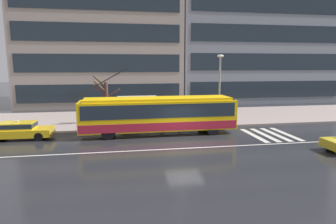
{
  "coord_description": "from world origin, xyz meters",
  "views": [
    {
      "loc": [
        -4.33,
        -18.72,
        5.36
      ],
      "look_at": [
        -0.54,
        3.73,
        1.61
      ],
      "focal_mm": 30.52,
      "sensor_mm": 36.0,
      "label": 1
    }
  ],
  "objects": [
    {
      "name": "bus_shelter",
      "position": [
        -2.83,
        6.69,
        1.97
      ],
      "size": [
        3.51,
        1.58,
        2.46
      ],
      "color": "gray",
      "rests_on": "sidewalk_slab"
    },
    {
      "name": "office_tower_corner_left",
      "position": [
        -6.62,
        23.92,
        12.87
      ],
      "size": [
        21.07,
        14.14,
        25.72
      ],
      "color": "gray",
      "rests_on": "ground_plane"
    },
    {
      "name": "pedestrian_approaching_curb",
      "position": [
        0.94,
        6.38,
        1.79
      ],
      "size": [
        1.16,
        1.16,
        2.02
      ],
      "color": "#20344A",
      "rests_on": "sidewalk_slab"
    },
    {
      "name": "trolleybus",
      "position": [
        -1.4,
        3.07,
        1.59
      ],
      "size": [
        12.48,
        2.73,
        5.12
      ],
      "color": "yellow",
      "rests_on": "ground_plane"
    },
    {
      "name": "street_tree_bare",
      "position": [
        -5.64,
        7.38,
        2.38
      ],
      "size": [
        2.42,
        0.98,
        4.32
      ],
      "color": "brown",
      "rests_on": "sidewalk_slab"
    },
    {
      "name": "crosswalk_stripe_inner_a",
      "position": [
        6.68,
        1.33,
        0.0
      ],
      "size": [
        0.44,
        4.4,
        0.01
      ],
      "primitive_type": "cube",
      "color": "beige",
      "rests_on": "ground_plane"
    },
    {
      "name": "pedestrian_at_shelter",
      "position": [
        -4.02,
        5.71,
        1.63
      ],
      "size": [
        1.29,
        1.29,
        1.91
      ],
      "color": "#212B28",
      "rests_on": "sidewalk_slab"
    },
    {
      "name": "street_lamp",
      "position": [
        4.24,
        5.07,
        3.79
      ],
      "size": [
        0.6,
        0.32,
        6.11
      ],
      "color": "gray",
      "rests_on": "sidewalk_slab"
    },
    {
      "name": "taxi_queued_behind_bus",
      "position": [
        -11.69,
        3.12,
        0.7
      ],
      "size": [
        4.55,
        1.84,
        1.39
      ],
      "color": "yellow",
      "rests_on": "ground_plane"
    },
    {
      "name": "crosswalk_stripe_inner_b",
      "position": [
        8.48,
        1.33,
        0.0
      ],
      "size": [
        0.44,
        4.4,
        0.01
      ],
      "primitive_type": "cube",
      "color": "beige",
      "rests_on": "ground_plane"
    },
    {
      "name": "crosswalk_stripe_center",
      "position": [
        7.58,
        1.33,
        0.0
      ],
      "size": [
        0.44,
        4.4,
        0.01
      ],
      "primitive_type": "cube",
      "color": "beige",
      "rests_on": "ground_plane"
    },
    {
      "name": "office_tower_corner_right",
      "position": [
        15.63,
        23.69,
        9.59
      ],
      "size": [
        23.33,
        12.14,
        19.17
      ],
      "color": "gray",
      "rests_on": "ground_plane"
    },
    {
      "name": "crosswalk_stripe_edge_near",
      "position": [
        5.78,
        1.33,
        0.0
      ],
      "size": [
        0.44,
        4.4,
        0.01
      ],
      "primitive_type": "cube",
      "color": "beige",
      "rests_on": "ground_plane"
    },
    {
      "name": "pedestrian_walking_past",
      "position": [
        -0.61,
        6.69,
        1.13
      ],
      "size": [
        0.47,
        0.47,
        1.67
      ],
      "color": "navy",
      "rests_on": "sidewalk_slab"
    },
    {
      "name": "ground_plane",
      "position": [
        0.0,
        0.0,
        0.0
      ],
      "size": [
        160.0,
        160.0,
        0.0
      ],
      "primitive_type": "plane",
      "color": "#25262A"
    },
    {
      "name": "sidewalk_slab",
      "position": [
        0.0,
        9.67,
        0.07
      ],
      "size": [
        80.0,
        10.0,
        0.14
      ],
      "primitive_type": "cube",
      "color": "gray",
      "rests_on": "ground_plane"
    },
    {
      "name": "lane_centre_line",
      "position": [
        0.0,
        -1.2,
        0.0
      ],
      "size": [
        72.0,
        0.14,
        0.01
      ],
      "primitive_type": "cube",
      "color": "silver",
      "rests_on": "ground_plane"
    }
  ]
}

